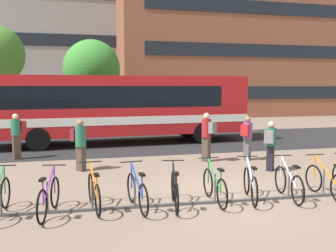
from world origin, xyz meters
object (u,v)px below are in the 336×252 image
(commuter_grey_pack_4, at_px, (271,143))
(parked_bicycle_silver_7, at_px, (289,183))
(parked_bicycle_green_5, at_px, (215,187))
(commuter_red_pack_1, at_px, (247,135))
(parked_bicycle_blue_3, at_px, (137,192))
(city_bus, at_px, (122,106))
(parked_bicycle_orange_8, at_px, (326,182))
(commuter_grey_pack_2, at_px, (207,134))
(parked_bicycle_purple_1, at_px, (49,198))
(parked_bicycle_silver_6, at_px, (250,185))
(commuter_maroon_pack_3, at_px, (80,141))
(street_tree_0, at_px, (92,69))
(parked_bicycle_black_4, at_px, (175,191))
(parked_bicycle_orange_2, at_px, (94,193))
(commuter_red_pack_0, at_px, (17,133))

(commuter_grey_pack_4, bearing_deg, parked_bicycle_silver_7, -159.28)
(parked_bicycle_green_5, height_order, commuter_red_pack_1, commuter_red_pack_1)
(parked_bicycle_blue_3, bearing_deg, city_bus, -11.23)
(parked_bicycle_blue_3, distance_m, parked_bicycle_orange_8, 4.66)
(parked_bicycle_blue_3, relative_size, commuter_grey_pack_2, 0.97)
(parked_bicycle_blue_3, bearing_deg, parked_bicycle_green_5, -95.55)
(parked_bicycle_purple_1, xyz_separation_m, parked_bicycle_orange_8, (6.53, -0.28, 0.00))
(commuter_red_pack_1, bearing_deg, parked_bicycle_silver_7, -146.07)
(city_bus, relative_size, parked_bicycle_silver_7, 7.09)
(parked_bicycle_green_5, xyz_separation_m, parked_bicycle_silver_6, (0.89, -0.04, 0.00))
(commuter_grey_pack_2, xyz_separation_m, commuter_grey_pack_4, (1.47, -1.91, -0.10))
(parked_bicycle_green_5, relative_size, commuter_grey_pack_2, 0.97)
(commuter_maroon_pack_3, relative_size, street_tree_0, 0.30)
(city_bus, bearing_deg, parked_bicycle_black_4, -92.59)
(parked_bicycle_purple_1, height_order, parked_bicycle_black_4, same)
(parked_bicycle_blue_3, bearing_deg, parked_bicycle_orange_8, -99.06)
(parked_bicycle_blue_3, height_order, commuter_maroon_pack_3, commuter_maroon_pack_3)
(commuter_grey_pack_4, bearing_deg, parked_bicycle_purple_1, 153.38)
(city_bus, bearing_deg, commuter_red_pack_1, -55.16)
(parked_bicycle_orange_2, xyz_separation_m, parked_bicycle_green_5, (2.77, -0.18, 0.00))
(commuter_red_pack_0, bearing_deg, commuter_red_pack_1, 138.68)
(parked_bicycle_purple_1, relative_size, street_tree_0, 0.30)
(parked_bicycle_green_5, distance_m, commuter_red_pack_1, 5.42)
(parked_bicycle_blue_3, distance_m, parked_bicycle_silver_7, 3.69)
(commuter_red_pack_0, bearing_deg, street_tree_0, -135.10)
(parked_bicycle_black_4, distance_m, commuter_grey_pack_4, 4.85)
(parked_bicycle_silver_6, bearing_deg, parked_bicycle_blue_3, 105.51)
(city_bus, height_order, commuter_red_pack_1, city_bus)
(parked_bicycle_orange_8, bearing_deg, parked_bicycle_black_4, 88.72)
(parked_bicycle_silver_7, distance_m, commuter_red_pack_1, 4.80)
(parked_bicycle_green_5, bearing_deg, commuter_maroon_pack_3, 38.17)
(commuter_grey_pack_4, bearing_deg, street_tree_0, 62.29)
(parked_bicycle_silver_7, bearing_deg, parked_bicycle_orange_8, -87.97)
(parked_bicycle_green_5, xyz_separation_m, commuter_red_pack_1, (2.98, 4.49, 0.55))
(parked_bicycle_blue_3, height_order, commuter_red_pack_0, commuter_red_pack_0)
(parked_bicycle_purple_1, relative_size, parked_bicycle_blue_3, 0.99)
(parked_bicycle_orange_2, height_order, parked_bicycle_blue_3, same)
(commuter_red_pack_0, bearing_deg, commuter_grey_pack_4, 127.60)
(parked_bicycle_black_4, bearing_deg, commuter_red_pack_1, -30.76)
(parked_bicycle_blue_3, height_order, commuter_red_pack_1, commuter_red_pack_1)
(parked_bicycle_silver_7, distance_m, commuter_red_pack_0, 9.90)
(parked_bicycle_orange_2, xyz_separation_m, parked_bicycle_orange_8, (5.59, -0.43, 0.00))
(city_bus, bearing_deg, parked_bicycle_silver_7, -76.42)
(city_bus, height_order, commuter_maroon_pack_3, city_bus)
(parked_bicycle_black_4, distance_m, commuter_grey_pack_2, 5.35)
(parked_bicycle_blue_3, bearing_deg, commuter_red_pack_1, -53.12)
(parked_bicycle_silver_6, bearing_deg, parked_bicycle_orange_8, -80.51)
(street_tree_0, bearing_deg, parked_bicycle_green_5, -82.43)
(commuter_red_pack_0, xyz_separation_m, commuter_maroon_pack_3, (2.26, -2.53, -0.04))
(parked_bicycle_silver_6, relative_size, commuter_grey_pack_2, 0.94)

